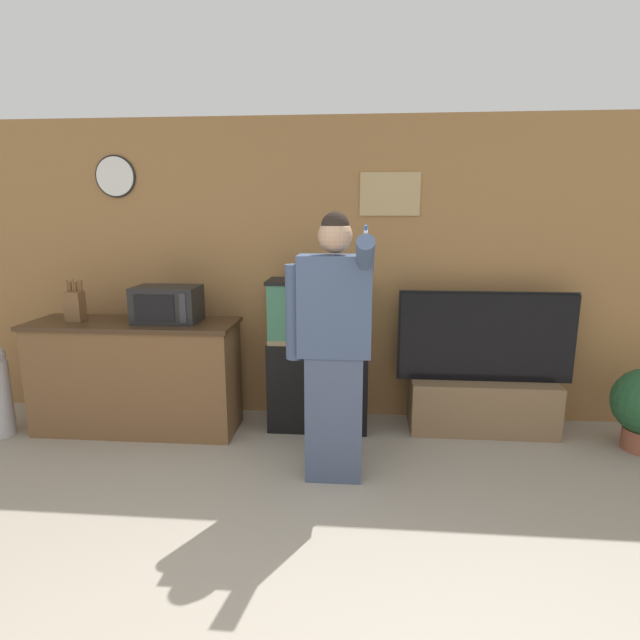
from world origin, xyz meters
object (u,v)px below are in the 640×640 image
object	(u,v)px
counter_island	(137,376)
knife_block	(75,306)
microwave	(167,304)
person_standing	(333,346)
aquarium_on_stand	(318,355)
tv_on_stand	(483,391)

from	to	relation	value
counter_island	knife_block	xyz separation A→B (m)	(-0.47, -0.01, 0.59)
microwave	person_standing	xyz separation A→B (m)	(1.39, -0.67, -0.14)
counter_island	microwave	size ratio (longest dim) A/B	3.29
counter_island	person_standing	world-z (taller)	person_standing
aquarium_on_stand	person_standing	world-z (taller)	person_standing
aquarium_on_stand	person_standing	xyz separation A→B (m)	(0.17, -0.83, 0.31)
tv_on_stand	counter_island	bearing A→B (deg)	-175.91
microwave	aquarium_on_stand	bearing A→B (deg)	7.37
knife_block	person_standing	xyz separation A→B (m)	(2.16, -0.65, -0.12)
knife_block	aquarium_on_stand	distance (m)	2.05
counter_island	microwave	bearing A→B (deg)	2.42
counter_island	knife_block	size ratio (longest dim) A/B	4.93
aquarium_on_stand	microwave	bearing A→B (deg)	-172.63
tv_on_stand	aquarium_on_stand	bearing A→B (deg)	-178.46
aquarium_on_stand	tv_on_stand	distance (m)	1.41
microwave	person_standing	distance (m)	1.55
microwave	aquarium_on_stand	size ratio (longest dim) A/B	0.41
aquarium_on_stand	counter_island	bearing A→B (deg)	-173.60
knife_block	aquarium_on_stand	xyz separation A→B (m)	(1.99, 0.18, -0.43)
microwave	tv_on_stand	bearing A→B (deg)	4.28
microwave	tv_on_stand	world-z (taller)	microwave
counter_island	knife_block	distance (m)	0.76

